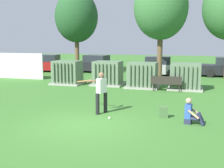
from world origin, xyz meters
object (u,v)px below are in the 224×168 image
object	(u,v)px
parked_car_left_of_center	(95,64)
parked_car_right_of_center	(157,67)
transformer_mid_east	(143,75)
sports_ball	(109,118)
transformer_mid_west	(108,74)
seated_spectator	(191,114)
park_bench	(166,82)
transformer_west	(67,73)
backpack	(164,112)
parked_car_leftmost	(46,64)
batter	(100,90)
transformer_east	(186,77)

from	to	relation	value
parked_car_left_of_center	parked_car_right_of_center	world-z (taller)	same
transformer_mid_east	sports_ball	size ratio (longest dim) A/B	23.33
transformer_mid_west	seated_spectator	bearing A→B (deg)	-54.39
park_bench	parked_car_left_of_center	bearing A→B (deg)	131.72
transformer_west	backpack	xyz separation A→B (m)	(7.40, -6.99, -0.57)
seated_spectator	parked_car_leftmost	distance (m)	19.99
seated_spectator	parked_car_left_of_center	bearing A→B (deg)	121.14
transformer_mid_west	batter	size ratio (longest dim) A/B	1.21
batter	parked_car_right_of_center	size ratio (longest dim) A/B	0.40
transformer_mid_east	transformer_east	bearing A→B (deg)	0.90
parked_car_leftmost	parked_car_left_of_center	bearing A→B (deg)	6.96
transformer_mid_east	parked_car_leftmost	bearing A→B (deg)	147.30
batter	sports_ball	distance (m)	1.38
transformer_mid_west	sports_ball	bearing A→B (deg)	-72.32
transformer_west	transformer_mid_east	bearing A→B (deg)	-0.19
transformer_east	sports_ball	bearing A→B (deg)	-107.87
parked_car_left_of_center	transformer_mid_west	bearing A→B (deg)	-64.37
parked_car_leftmost	parked_car_right_of_center	world-z (taller)	same
transformer_mid_west	parked_car_right_of_center	xyz separation A→B (m)	(2.41, 6.46, -0.04)
parked_car_leftmost	transformer_mid_west	bearing A→B (deg)	-38.35
transformer_mid_west	park_bench	xyz separation A→B (m)	(4.06, -1.27, -0.25)
transformer_east	seated_spectator	xyz separation A→B (m)	(0.53, -7.59, -0.41)
seated_spectator	parked_car_right_of_center	distance (m)	14.71
sports_ball	parked_car_leftmost	size ratio (longest dim) A/B	0.02
backpack	transformer_west	bearing A→B (deg)	136.65
parked_car_right_of_center	transformer_mid_east	bearing A→B (deg)	-89.72
transformer_west	sports_ball	distance (m)	9.53
transformer_east	batter	bearing A→B (deg)	-114.16
sports_ball	transformer_west	bearing A→B (deg)	124.70
transformer_mid_west	parked_car_left_of_center	xyz separation A→B (m)	(-3.40, 7.09, -0.04)
parked_car_leftmost	seated_spectator	bearing A→B (deg)	-46.06
parked_car_leftmost	transformer_east	bearing A→B (deg)	-27.02
transformer_east	seated_spectator	world-z (taller)	transformer_east
seated_spectator	transformer_west	bearing A→B (deg)	138.22
transformer_mid_east	backpack	distance (m)	7.32
transformer_mid_east	parked_car_left_of_center	size ratio (longest dim) A/B	0.48
transformer_west	parked_car_left_of_center	xyz separation A→B (m)	(-0.59, 7.42, -0.04)
backpack	parked_car_left_of_center	distance (m)	16.48
transformer_east	parked_car_right_of_center	size ratio (longest dim) A/B	0.49
transformer_mid_east	batter	bearing A→B (deg)	-93.92
transformer_mid_west	batter	world-z (taller)	batter
transformer_mid_west	park_bench	bearing A→B (deg)	-17.41
transformer_west	parked_car_leftmost	distance (m)	8.71
batter	transformer_west	bearing A→B (deg)	124.25
seated_spectator	transformer_mid_east	bearing A→B (deg)	113.03
backpack	parked_car_leftmost	size ratio (longest dim) A/B	0.10
transformer_west	parked_car_right_of_center	bearing A→B (deg)	52.40
transformer_mid_east	parked_car_right_of_center	bearing A→B (deg)	90.28
park_bench	batter	size ratio (longest dim) A/B	1.03
sports_ball	backpack	size ratio (longest dim) A/B	0.20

